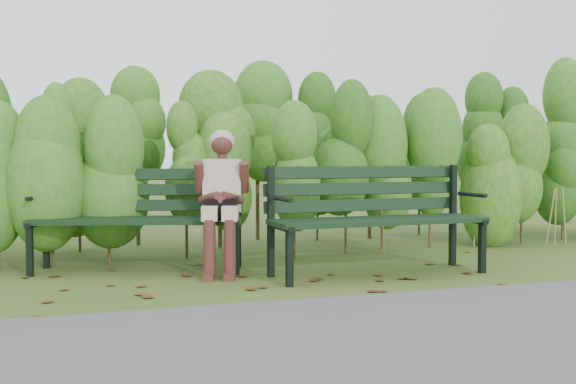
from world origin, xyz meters
name	(u,v)px	position (x,y,z in m)	size (l,w,h in m)	color
ground	(300,278)	(0.00, 0.00, 0.00)	(80.00, 80.00, 0.00)	#295016
footpath	(422,341)	(0.00, -2.20, 0.01)	(60.00, 2.50, 0.01)	#474749
hedge_band	(247,141)	(0.00, 1.86, 1.26)	(11.04, 1.67, 2.42)	#47381E
leaf_litter	(373,271)	(0.76, 0.09, 0.00)	(5.46, 2.25, 0.01)	#593112
bench_left	(140,210)	(-1.32, 0.86, 0.57)	(2.04, 1.14, 0.97)	black
bench_right	(373,210)	(0.72, 0.01, 0.59)	(2.03, 0.74, 1.00)	black
seated_woman	(221,191)	(-0.61, 0.46, 0.76)	(0.55, 0.80, 1.33)	#BEA896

